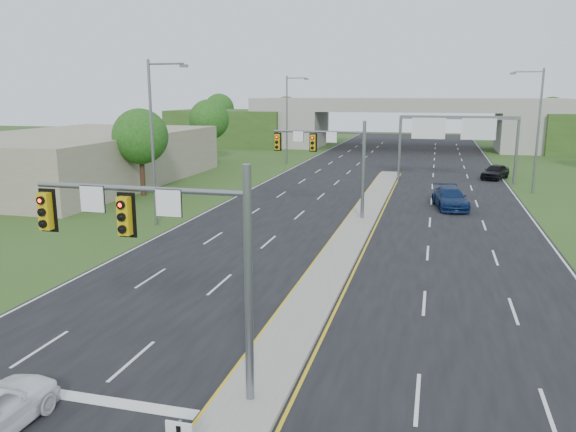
# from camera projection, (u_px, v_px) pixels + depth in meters

# --- Properties ---
(ground) EXTENTS (240.00, 240.00, 0.00)m
(ground) POSITION_uv_depth(u_px,v_px,m) (250.00, 403.00, 16.33)
(ground) COLOR #2D4C1B
(ground) RESTS_ON ground
(road) EXTENTS (24.00, 160.00, 0.02)m
(road) POSITION_uv_depth(u_px,v_px,m) (377.00, 196.00, 49.39)
(road) COLOR black
(road) RESTS_ON ground
(median) EXTENTS (2.00, 54.00, 0.16)m
(median) POSITION_uv_depth(u_px,v_px,m) (358.00, 225.00, 38.03)
(median) COLOR gray
(median) RESTS_ON road
(lane_markings) EXTENTS (23.72, 160.00, 0.01)m
(lane_markings) POSITION_uv_depth(u_px,v_px,m) (361.00, 209.00, 43.79)
(lane_markings) COLOR gold
(lane_markings) RESTS_ON road
(signal_mast_near) EXTENTS (6.62, 0.60, 7.00)m
(signal_mast_near) POSITION_uv_depth(u_px,v_px,m) (171.00, 242.00, 15.81)
(signal_mast_near) COLOR slate
(signal_mast_near) RESTS_ON ground
(signal_mast_far) EXTENTS (6.62, 0.60, 7.00)m
(signal_mast_far) POSITION_uv_depth(u_px,v_px,m) (331.00, 153.00, 39.43)
(signal_mast_far) COLOR slate
(signal_mast_far) RESTS_ON ground
(sign_gantry) EXTENTS (11.58, 0.44, 6.67)m
(sign_gantry) POSITION_uv_depth(u_px,v_px,m) (456.00, 130.00, 55.98)
(sign_gantry) COLOR slate
(sign_gantry) RESTS_ON ground
(overpass) EXTENTS (80.00, 14.00, 8.10)m
(overpass) POSITION_uv_depth(u_px,v_px,m) (406.00, 127.00, 91.14)
(overpass) COLOR gray
(overpass) RESTS_ON ground
(lightpole_l_mid) EXTENTS (2.85, 0.25, 11.00)m
(lightpole_l_mid) POSITION_uv_depth(u_px,v_px,m) (155.00, 135.00, 37.23)
(lightpole_l_mid) COLOR slate
(lightpole_l_mid) RESTS_ON ground
(lightpole_l_far) EXTENTS (2.85, 0.25, 11.00)m
(lightpole_l_far) POSITION_uv_depth(u_px,v_px,m) (288.00, 116.00, 70.29)
(lightpole_l_far) COLOR slate
(lightpole_l_far) RESTS_ON ground
(lightpole_r_far) EXTENTS (2.85, 0.25, 11.00)m
(lightpole_r_far) POSITION_uv_depth(u_px,v_px,m) (536.00, 125.00, 49.50)
(lightpole_r_far) COLOR slate
(lightpole_r_far) RESTS_ON ground
(tree_l_near) EXTENTS (4.80, 4.80, 7.60)m
(tree_l_near) POSITION_uv_depth(u_px,v_px,m) (140.00, 137.00, 48.54)
(tree_l_near) COLOR #382316
(tree_l_near) RESTS_ON ground
(tree_l_mid) EXTENTS (5.20, 5.20, 8.12)m
(tree_l_mid) POSITION_uv_depth(u_px,v_px,m) (209.00, 120.00, 73.08)
(tree_l_mid) COLOR #382316
(tree_l_mid) RESTS_ON ground
(tree_back_a) EXTENTS (6.00, 6.00, 8.85)m
(tree_back_a) POSITION_uv_depth(u_px,v_px,m) (219.00, 109.00, 113.34)
(tree_back_a) COLOR #382316
(tree_back_a) RESTS_ON ground
(tree_back_b) EXTENTS (5.60, 5.60, 8.32)m
(tree_back_b) POSITION_uv_depth(u_px,v_px,m) (286.00, 111.00, 109.92)
(tree_back_b) COLOR #382316
(tree_back_b) RESTS_ON ground
(tree_back_c) EXTENTS (5.60, 5.60, 8.32)m
(tree_back_c) POSITION_uv_depth(u_px,v_px,m) (551.00, 113.00, 97.98)
(tree_back_c) COLOR #382316
(tree_back_c) RESTS_ON ground
(commercial_building) EXTENTS (18.00, 30.00, 5.00)m
(commercial_building) POSITION_uv_depth(u_px,v_px,m) (77.00, 158.00, 56.32)
(commercial_building) COLOR gray
(commercial_building) RESTS_ON ground
(car_far_b) EXTENTS (3.13, 5.77, 1.59)m
(car_far_b) POSITION_uv_depth(u_px,v_px,m) (450.00, 198.00, 43.92)
(car_far_b) COLOR #0B1E47
(car_far_b) RESTS_ON road
(car_far_c) EXTENTS (3.53, 4.92, 1.56)m
(car_far_c) POSITION_uv_depth(u_px,v_px,m) (495.00, 172.00, 58.94)
(car_far_c) COLOR black
(car_far_c) RESTS_ON road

